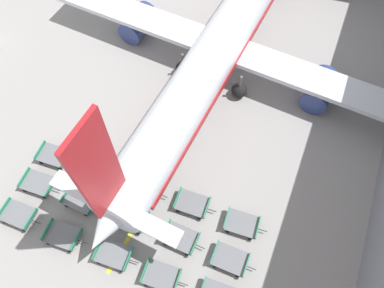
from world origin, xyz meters
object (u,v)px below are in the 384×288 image
Objects in this scene: baggage_dolly_row_near_col_a at (18,215)px; baggage_dolly_row_mid_b_col_a at (54,155)px; baggage_dolly_row_mid_a_col_c at (131,218)px; baggage_dolly_row_mid_a_col_e at (230,259)px; baggage_dolly_row_mid_a_col_a at (38,183)px; baggage_dolly_row_mid_a_col_d at (180,238)px; airplane at (228,34)px; baggage_dolly_row_mid_b_col_e at (242,224)px; baggage_dolly_row_near_col_c at (114,254)px; baggage_dolly_row_near_col_b at (63,235)px; baggage_dolly_row_mid_b_col_d at (192,204)px; baggage_dolly_row_near_col_d at (161,276)px; baggage_dolly_row_mid_b_col_b at (101,170)px; baggage_dolly_row_mid_a_col_b at (81,200)px; baggage_dolly_row_mid_b_col_c at (145,188)px.

baggage_dolly_row_mid_b_col_a is at bearing 93.31° from baggage_dolly_row_near_col_a.
baggage_dolly_row_mid_a_col_c is 7.82m from baggage_dolly_row_mid_a_col_e.
baggage_dolly_row_mid_a_col_a is 11.92m from baggage_dolly_row_mid_a_col_d.
baggage_dolly_row_mid_a_col_c is 1.00× the size of baggage_dolly_row_mid_b_col_a.
airplane is 13.43× the size of baggage_dolly_row_mid_b_col_e.
baggage_dolly_row_near_col_c is 1.00× the size of baggage_dolly_row_mid_b_col_a.
baggage_dolly_row_mid_a_col_a and baggage_dolly_row_mid_a_col_c have the same top height.
baggage_dolly_row_near_col_b is 9.69m from baggage_dolly_row_mid_b_col_d.
baggage_dolly_row_near_col_a is at bearing -113.16° from airplane.
baggage_dolly_row_mid_a_col_e is at bearing -0.56° from baggage_dolly_row_mid_a_col_d.
baggage_dolly_row_near_col_d is 1.00× the size of baggage_dolly_row_mid_b_col_e.
baggage_dolly_row_mid_a_col_c is at bearing -179.81° from baggage_dolly_row_mid_a_col_e.
baggage_dolly_row_near_col_c and baggage_dolly_row_mid_b_col_a have the same top height.
baggage_dolly_row_mid_a_col_d is at bearing 21.34° from baggage_dolly_row_near_col_b.
baggage_dolly_row_mid_b_col_b is at bearing -178.43° from baggage_dolly_row_mid_b_col_d.
baggage_dolly_row_near_col_c is 3.74m from baggage_dolly_row_near_col_d.
baggage_dolly_row_near_col_d is at bearing -92.98° from baggage_dolly_row_mid_a_col_d.
baggage_dolly_row_mid_a_col_c is (-0.12, 2.83, 0.00)m from baggage_dolly_row_near_col_c.
baggage_dolly_row_near_col_c is (4.06, 0.21, 0.00)m from baggage_dolly_row_near_col_b.
airplane is at bearing 71.81° from baggage_dolly_row_mid_b_col_b.
baggage_dolly_row_mid_a_col_b is 4.68m from baggage_dolly_row_mid_b_col_a.
baggage_dolly_row_mid_b_col_b is 7.74m from baggage_dolly_row_mid_b_col_d.
baggage_dolly_row_mid_a_col_c is 1.01× the size of baggage_dolly_row_mid_a_col_d.
baggage_dolly_row_mid_b_col_c is (-4.09, 2.51, 0.00)m from baggage_dolly_row_mid_a_col_d.
baggage_dolly_row_near_col_a is 12.22m from baggage_dolly_row_mid_a_col_d.
baggage_dolly_row_mid_a_col_e is (15.65, 3.02, 0.00)m from baggage_dolly_row_near_col_a.
baggage_dolly_row_near_col_d is 12.05m from baggage_dolly_row_mid_a_col_a.
baggage_dolly_row_mid_b_col_b is at bearing -179.11° from baggage_dolly_row_mid_b_col_e.
baggage_dolly_row_near_col_c is at bearing -87.91° from baggage_dolly_row_mid_b_col_c.
baggage_dolly_row_mid_a_col_a and baggage_dolly_row_mid_b_col_b have the same top height.
baggage_dolly_row_mid_a_col_d is at bearing -31.57° from baggage_dolly_row_mid_b_col_c.
baggage_dolly_row_mid_a_col_d is (8.15, 0.24, 0.00)m from baggage_dolly_row_mid_a_col_b.
airplane is 13.50× the size of baggage_dolly_row_mid_b_col_d.
baggage_dolly_row_mid_b_col_c is at bearing 125.88° from baggage_dolly_row_near_col_d.
baggage_dolly_row_mid_b_col_c is at bearing -178.56° from baggage_dolly_row_mid_b_col_e.
baggage_dolly_row_mid_a_col_a is at bearing -178.39° from baggage_dolly_row_mid_a_col_d.
airplane is 13.44× the size of baggage_dolly_row_near_col_d.
baggage_dolly_row_mid_b_col_c is (4.07, 2.75, 0.00)m from baggage_dolly_row_mid_a_col_b.
baggage_dolly_row_mid_a_col_d is 12.34m from baggage_dolly_row_mid_b_col_a.
baggage_dolly_row_mid_a_col_b is at bearing -179.05° from baggage_dolly_row_mid_a_col_e.
baggage_dolly_row_near_col_d is (7.80, 0.18, 0.00)m from baggage_dolly_row_near_col_b.
baggage_dolly_row_mid_a_col_a is at bearing 91.72° from baggage_dolly_row_near_col_a.
baggage_dolly_row_near_col_b is at bearing -103.43° from airplane.
baggage_dolly_row_mid_b_col_d is (3.78, 2.80, 0.00)m from baggage_dolly_row_mid_a_col_c.
baggage_dolly_row_mid_b_col_b is (-4.07, 5.42, 0.00)m from baggage_dolly_row_near_col_c.
baggage_dolly_row_near_col_d and baggage_dolly_row_mid_a_col_e have the same top height.
baggage_dolly_row_mid_b_col_e is (-0.08, 2.74, 0.00)m from baggage_dolly_row_mid_a_col_e.
baggage_dolly_row_mid_b_col_b is 11.70m from baggage_dolly_row_mid_b_col_e.
baggage_dolly_row_mid_b_col_b is at bearing 35.85° from baggage_dolly_row_mid_a_col_a.
baggage_dolly_row_mid_a_col_e is (7.82, 0.03, 0.00)m from baggage_dolly_row_mid_a_col_c.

